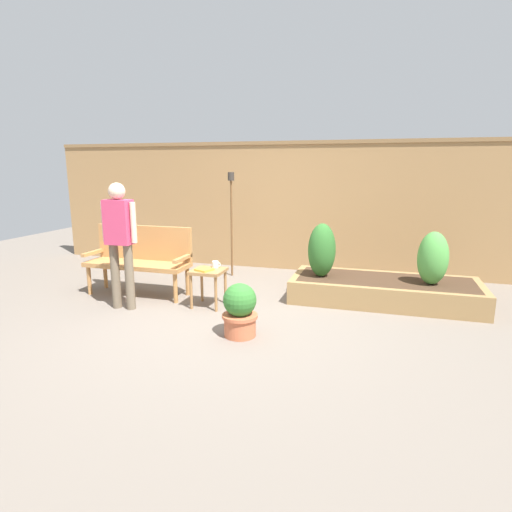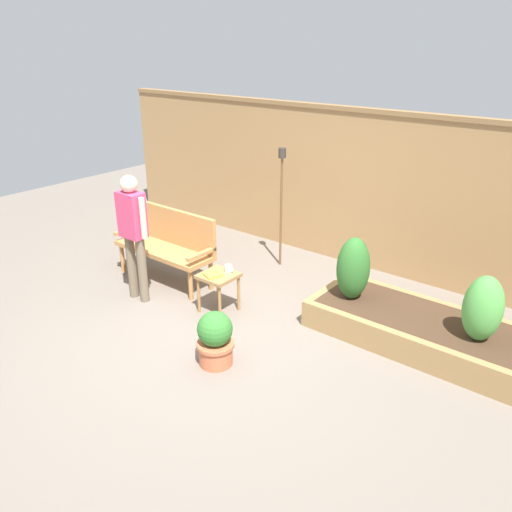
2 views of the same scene
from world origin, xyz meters
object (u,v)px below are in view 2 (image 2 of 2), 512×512
object	(u,v)px
tiki_torch	(282,187)
shrub_far_corner	(483,308)
shrub_near_bench	(353,268)
book_on_table	(213,274)
side_table	(218,281)
cup_on_table	(229,268)
person_by_bench	(133,228)
garden_bench	(169,240)
potted_boxwood	(215,338)

from	to	relation	value
tiki_torch	shrub_far_corner	bearing A→B (deg)	-15.08
shrub_near_bench	book_on_table	bearing A→B (deg)	-148.41
side_table	cup_on_table	bearing A→B (deg)	68.43
side_table	shrub_near_bench	world-z (taller)	shrub_near_bench
shrub_far_corner	shrub_near_bench	bearing A→B (deg)	-180.00
side_table	tiki_torch	world-z (taller)	tiki_torch
person_by_bench	garden_bench	bearing A→B (deg)	101.78
shrub_near_bench	side_table	bearing A→B (deg)	-149.99
side_table	shrub_near_bench	distance (m)	1.54
potted_boxwood	cup_on_table	bearing A→B (deg)	124.60
shrub_far_corner	potted_boxwood	bearing A→B (deg)	-141.99
shrub_far_corner	person_by_bench	world-z (taller)	person_by_bench
garden_bench	person_by_bench	bearing A→B (deg)	-78.22
potted_boxwood	tiki_torch	world-z (taller)	tiki_torch
garden_bench	tiki_torch	bearing A→B (deg)	55.22
tiki_torch	person_by_bench	world-z (taller)	tiki_torch
book_on_table	person_by_bench	distance (m)	1.11
cup_on_table	shrub_near_bench	size ratio (longest dim) A/B	0.16
cup_on_table	shrub_near_bench	bearing A→B (deg)	26.61
cup_on_table	person_by_bench	bearing A→B (deg)	-154.14
cup_on_table	book_on_table	size ratio (longest dim) A/B	0.65
side_table	tiki_torch	distance (m)	1.74
garden_bench	shrub_near_bench	world-z (taller)	shrub_near_bench
shrub_near_bench	tiki_torch	world-z (taller)	tiki_torch
cup_on_table	shrub_near_bench	distance (m)	1.42
shrub_near_bench	person_by_bench	xyz separation A→B (m)	(-2.30, -1.14, 0.28)
side_table	cup_on_table	distance (m)	0.18
shrub_far_corner	tiki_torch	size ratio (longest dim) A/B	0.40
side_table	shrub_near_bench	xyz separation A→B (m)	(1.31, 0.76, 0.26)
garden_bench	side_table	bearing A→B (deg)	-13.69
potted_boxwood	shrub_far_corner	distance (m)	2.56
book_on_table	shrub_far_corner	xyz separation A→B (m)	(2.71, 0.82, 0.14)
potted_boxwood	side_table	bearing A→B (deg)	130.66
shrub_near_bench	shrub_far_corner	xyz separation A→B (m)	(1.38, 0.00, -0.02)
cup_on_table	tiki_torch	distance (m)	1.58
book_on_table	potted_boxwood	xyz separation A→B (m)	(0.71, -0.74, -0.21)
shrub_near_bench	shrub_far_corner	world-z (taller)	shrub_near_bench
book_on_table	potted_boxwood	world-z (taller)	potted_boxwood
garden_bench	cup_on_table	xyz separation A→B (m)	(1.17, -0.15, -0.02)
potted_boxwood	tiki_torch	xyz separation A→B (m)	(-0.93, 2.35, 0.86)
book_on_table	potted_boxwood	distance (m)	1.05
shrub_far_corner	book_on_table	bearing A→B (deg)	-163.13
garden_bench	potted_boxwood	world-z (taller)	garden_bench
side_table	potted_boxwood	xyz separation A→B (m)	(0.69, -0.80, -0.11)
garden_bench	tiki_torch	size ratio (longest dim) A/B	0.87
book_on_table	shrub_near_bench	bearing A→B (deg)	52.28
shrub_near_bench	person_by_bench	world-z (taller)	person_by_bench
tiki_torch	book_on_table	bearing A→B (deg)	-82.37
side_table	person_by_bench	world-z (taller)	person_by_bench
shrub_far_corner	person_by_bench	size ratio (longest dim) A/B	0.43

